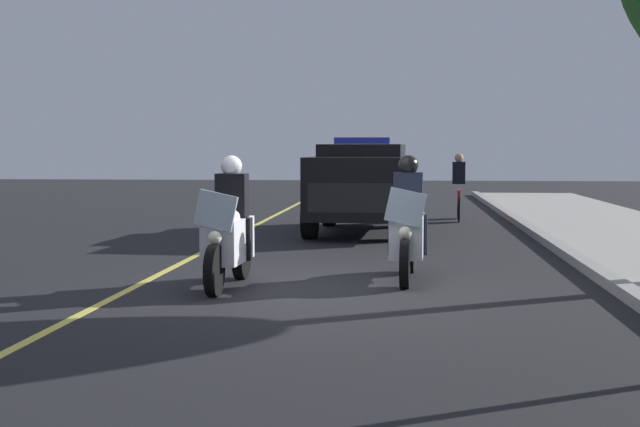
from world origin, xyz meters
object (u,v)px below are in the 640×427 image
object	(u,v)px
police_motorcycle_lead_left	(229,234)
cyclist_background	(459,187)
police_suv	(362,183)
police_motorcycle_lead_right	(407,230)

from	to	relation	value
police_motorcycle_lead_left	cyclist_background	distance (m)	11.90
police_suv	police_motorcycle_lead_right	bearing A→B (deg)	7.89
police_motorcycle_lead_left	police_motorcycle_lead_right	world-z (taller)	same
police_suv	cyclist_background	distance (m)	4.14
police_motorcycle_lead_right	cyclist_background	size ratio (longest dim) A/B	1.22
police_suv	police_motorcycle_lead_left	bearing A→B (deg)	-9.71
police_motorcycle_lead_left	cyclist_background	world-z (taller)	police_motorcycle_lead_left
cyclist_background	police_motorcycle_lead_left	bearing A→B (deg)	-17.74
police_motorcycle_lead_left	police_motorcycle_lead_right	xyz separation A→B (m)	(-0.86, 2.32, 0.00)
police_motorcycle_lead_right	police_suv	world-z (taller)	police_suv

